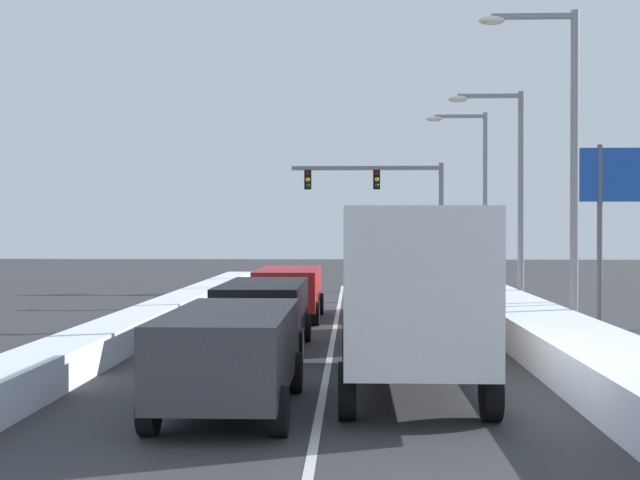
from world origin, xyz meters
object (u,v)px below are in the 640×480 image
at_px(street_lamp_right_far, 477,187).
at_px(suv_maroon_right_lane_second, 400,301).
at_px(suv_black_center_lane_second, 263,309).
at_px(street_lamp_right_near, 562,145).
at_px(sedan_silver_right_lane_third, 383,293).
at_px(street_lamp_right_mid, 510,180).
at_px(traffic_light_gantry, 394,197).
at_px(suv_charcoal_center_lane_nearest, 230,350).
at_px(roadside_sign_right, 634,194).
at_px(suv_red_center_lane_third, 289,289).
at_px(box_truck_right_lane_nearest, 409,289).

bearing_deg(street_lamp_right_far, suv_maroon_right_lane_second, -106.16).
bearing_deg(suv_black_center_lane_second, street_lamp_right_near, 14.78).
distance_m(sedan_silver_right_lane_third, street_lamp_right_mid, 5.92).
xyz_separation_m(sedan_silver_right_lane_third, traffic_light_gantry, (0.98, 13.03, 3.73)).
bearing_deg(suv_charcoal_center_lane_nearest, traffic_light_gantry, 82.02).
height_order(street_lamp_right_near, street_lamp_right_mid, street_lamp_right_near).
height_order(suv_charcoal_center_lane_nearest, roadside_sign_right, roadside_sign_right).
xyz_separation_m(suv_maroon_right_lane_second, street_lamp_right_far, (4.02, 13.89, 3.76)).
bearing_deg(sedan_silver_right_lane_third, street_lamp_right_far, 60.87).
bearing_deg(suv_red_center_lane_third, street_lamp_right_far, 51.07).
height_order(sedan_silver_right_lane_third, suv_black_center_lane_second, suv_black_center_lane_second).
bearing_deg(traffic_light_gantry, box_truck_right_lane_nearest, -92.09).
bearing_deg(street_lamp_right_mid, street_lamp_right_far, 91.15).
height_order(suv_red_center_lane_third, traffic_light_gantry, traffic_light_gantry).
relative_size(suv_charcoal_center_lane_nearest, street_lamp_right_far, 0.62).
xyz_separation_m(sedan_silver_right_lane_third, street_lamp_right_near, (4.50, -6.64, 4.45)).
relative_size(box_truck_right_lane_nearest, suv_black_center_lane_second, 1.47).
bearing_deg(sedan_silver_right_lane_third, street_lamp_right_near, -55.91).
height_order(box_truck_right_lane_nearest, suv_black_center_lane_second, box_truck_right_lane_nearest).
distance_m(box_truck_right_lane_nearest, traffic_light_gantry, 27.10).
bearing_deg(street_lamp_right_mid, suv_red_center_lane_third, -164.89).
bearing_deg(traffic_light_gantry, suv_black_center_lane_second, -101.03).
xyz_separation_m(sedan_silver_right_lane_third, suv_charcoal_center_lane_nearest, (-3.06, -15.79, 0.25)).
bearing_deg(box_truck_right_lane_nearest, suv_black_center_lane_second, 121.80).
distance_m(street_lamp_right_mid, roadside_sign_right, 5.19).
bearing_deg(suv_maroon_right_lane_second, box_truck_right_lane_nearest, -91.92).
distance_m(suv_red_center_lane_third, street_lamp_right_near, 10.12).
xyz_separation_m(street_lamp_right_near, roadside_sign_right, (2.82, 2.90, -1.19)).
distance_m(sedan_silver_right_lane_third, suv_red_center_lane_third, 3.52).
xyz_separation_m(sedan_silver_right_lane_third, suv_red_center_lane_third, (-3.16, -1.53, 0.25)).
bearing_deg(street_lamp_right_mid, box_truck_right_lane_nearest, -107.04).
height_order(box_truck_right_lane_nearest, suv_charcoal_center_lane_nearest, box_truck_right_lane_nearest).
bearing_deg(roadside_sign_right, traffic_light_gantry, 110.70).
height_order(box_truck_right_lane_nearest, suv_maroon_right_lane_second, box_truck_right_lane_nearest).
relative_size(suv_maroon_right_lane_second, suv_charcoal_center_lane_nearest, 1.00).
distance_m(suv_red_center_lane_third, traffic_light_gantry, 15.54).
height_order(traffic_light_gantry, street_lamp_right_mid, street_lamp_right_mid).
xyz_separation_m(sedan_silver_right_lane_third, suv_black_center_lane_second, (-3.25, -8.69, 0.25)).
relative_size(box_truck_right_lane_nearest, sedan_silver_right_lane_third, 1.60).
bearing_deg(suv_charcoal_center_lane_nearest, street_lamp_right_mid, 65.35).
xyz_separation_m(sedan_silver_right_lane_third, street_lamp_right_mid, (4.42, 0.52, 3.91)).
distance_m(suv_maroon_right_lane_second, suv_black_center_lane_second, 4.29).
distance_m(box_truck_right_lane_nearest, suv_black_center_lane_second, 6.22).
bearing_deg(suv_red_center_lane_third, sedan_silver_right_lane_third, 25.85).
height_order(traffic_light_gantry, street_lamp_right_far, street_lamp_right_far).
xyz_separation_m(sedan_silver_right_lane_third, street_lamp_right_far, (4.28, 7.68, 4.01)).
xyz_separation_m(suv_maroon_right_lane_second, roadside_sign_right, (7.07, 2.47, 3.00)).
bearing_deg(sedan_silver_right_lane_third, suv_black_center_lane_second, -110.52).
distance_m(box_truck_right_lane_nearest, street_lamp_right_far, 22.21).
relative_size(suv_charcoal_center_lane_nearest, roadside_sign_right, 0.89).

